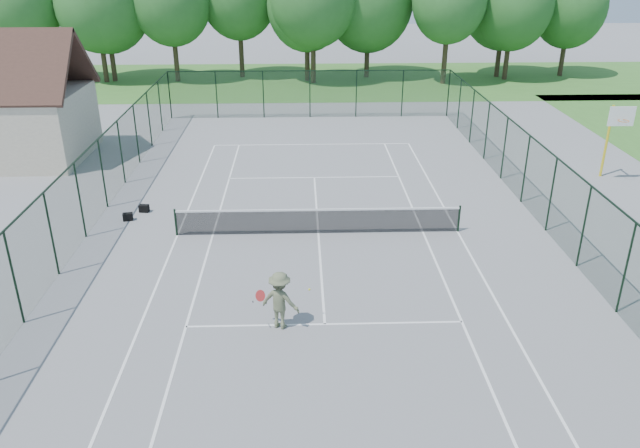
{
  "coord_description": "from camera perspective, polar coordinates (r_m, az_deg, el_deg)",
  "views": [
    {
      "loc": [
        -0.65,
        -22.08,
        10.33
      ],
      "look_at": [
        0.0,
        -2.0,
        1.3
      ],
      "focal_mm": 35.0,
      "sensor_mm": 36.0,
      "label": 1
    }
  ],
  "objects": [
    {
      "name": "tennis_player",
      "position": [
        18.25,
        -3.68,
        -6.97
      ],
      "size": [
        1.76,
        1.06,
        1.79
      ],
      "color": "#5F6648",
      "rests_on": "ground"
    },
    {
      "name": "fence_enclosure",
      "position": [
        23.76,
        -0.16,
        2.55
      ],
      "size": [
        18.05,
        36.05,
        3.02
      ],
      "color": "#1D3A26",
      "rests_on": "ground"
    },
    {
      "name": "court_lines",
      "position": [
        24.38,
        -0.15,
        -0.85
      ],
      "size": [
        11.05,
        23.85,
        0.01
      ],
      "color": "white",
      "rests_on": "ground"
    },
    {
      "name": "tree_line_far",
      "position": [
        52.26,
        -1.21,
        19.44
      ],
      "size": [
        39.4,
        6.4,
        9.7
      ],
      "color": "#423421",
      "rests_on": "ground"
    },
    {
      "name": "sports_bag_b",
      "position": [
        27.31,
        -15.79,
        1.38
      ],
      "size": [
        0.43,
        0.29,
        0.31
      ],
      "primitive_type": "cube",
      "rotation": [
        0.0,
        0.0,
        -0.13
      ],
      "color": "black",
      "rests_on": "ground"
    },
    {
      "name": "sports_bag_a",
      "position": [
        26.66,
        -17.16,
        0.63
      ],
      "size": [
        0.43,
        0.31,
        0.32
      ],
      "primitive_type": "cube",
      "rotation": [
        0.0,
        0.0,
        0.19
      ],
      "color": "black",
      "rests_on": "ground"
    },
    {
      "name": "tennis_net",
      "position": [
        24.14,
        -0.15,
        0.38
      ],
      "size": [
        11.08,
        0.08,
        1.1
      ],
      "color": "black",
      "rests_on": "ground"
    },
    {
      "name": "grass_far",
      "position": [
        53.09,
        -1.16,
        12.99
      ],
      "size": [
        80.0,
        16.0,
        0.01
      ],
      "primitive_type": "cube",
      "color": "#437F30",
      "rests_on": "ground"
    },
    {
      "name": "basketball_goal",
      "position": [
        32.3,
        25.36,
        7.98
      ],
      "size": [
        1.2,
        1.43,
        3.65
      ],
      "color": "yellow",
      "rests_on": "ground"
    },
    {
      "name": "ground",
      "position": [
        24.38,
        -0.15,
        -0.86
      ],
      "size": [
        140.0,
        140.0,
        0.0
      ],
      "primitive_type": "plane",
      "color": "gray",
      "rests_on": "ground"
    }
  ]
}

